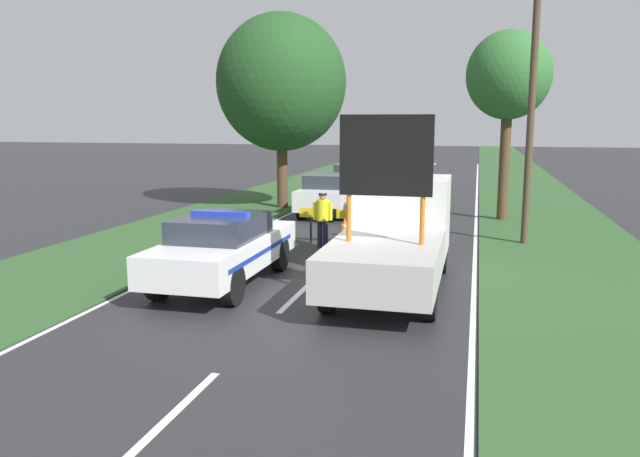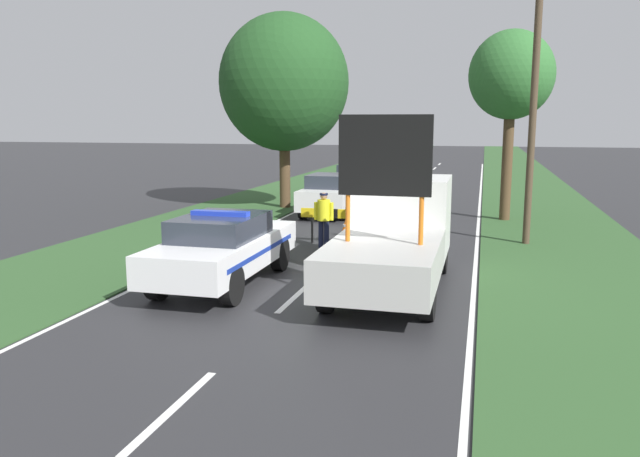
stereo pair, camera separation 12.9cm
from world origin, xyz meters
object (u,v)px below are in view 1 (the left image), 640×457
road_barrier (355,216)px  traffic_cone_centre_front (345,227)px  police_car (224,247)px  queued_car_van_white (329,194)px  work_truck (395,233)px  roadside_tree_near_right (281,83)px  roadside_tree_near_left (509,77)px  traffic_cone_near_police (232,247)px  queued_car_sedan_silver (357,179)px  utility_pole (533,88)px  pedestrian_civilian (367,212)px  police_officer (323,215)px

road_barrier → traffic_cone_centre_front: bearing=119.5°
police_car → queued_car_van_white: police_car is taller
work_truck → roadside_tree_near_right: roadside_tree_near_right is taller
roadside_tree_near_left → traffic_cone_near_police: bearing=-131.6°
queued_car_sedan_silver → queued_car_van_white: bearing=90.6°
utility_pole → pedestrian_civilian: bearing=-158.0°
queued_car_sedan_silver → roadside_tree_near_left: size_ratio=0.67×
police_car → queued_car_sedan_silver: size_ratio=1.09×
traffic_cone_centre_front → roadside_tree_near_right: 8.26m
pedestrian_civilian → queued_car_van_white: 6.39m
traffic_cone_centre_front → queued_car_sedan_silver: queued_car_sedan_silver is taller
police_car → traffic_cone_centre_front: 6.44m
police_car → roadside_tree_near_left: 13.08m
work_truck → roadside_tree_near_right: (-6.02, 11.00, 3.88)m
police_car → roadside_tree_near_right: size_ratio=0.63×
road_barrier → queued_car_sedan_silver: bearing=106.4°
roadside_tree_near_left → police_officer: bearing=-128.2°
pedestrian_civilian → roadside_tree_near_right: roadside_tree_near_right is taller
traffic_cone_near_police → roadside_tree_near_left: (7.10, 7.99, 4.77)m
pedestrian_civilian → traffic_cone_near_police: size_ratio=3.66×
queued_car_van_white → road_barrier: bearing=110.7°
work_truck → pedestrian_civilian: size_ratio=3.28×
police_officer → queued_car_sedan_silver: size_ratio=0.35×
traffic_cone_near_police → queued_car_sedan_silver: (0.73, 13.59, 0.59)m
pedestrian_civilian → traffic_cone_centre_front: (-0.99, 1.72, -0.75)m
traffic_cone_near_police → traffic_cone_centre_front: bearing=56.9°
police_car → police_officer: size_ratio=3.12×
work_truck → utility_pole: bearing=-122.9°
pedestrian_civilian → roadside_tree_near_right: size_ratio=0.23×
police_car → road_barrier: size_ratio=1.48×
queued_car_van_white → roadside_tree_near_right: roadside_tree_near_right is taller
police_officer → queued_car_van_white: size_ratio=0.39×
police_officer → roadside_tree_near_left: roadside_tree_near_left is taller
traffic_cone_near_police → roadside_tree_near_left: size_ratio=0.07×
queued_car_sedan_silver → roadside_tree_near_right: roadside_tree_near_right is taller
work_truck → police_officer: size_ratio=3.74×
police_officer → roadside_tree_near_left: bearing=-149.5°
police_car → queued_car_sedan_silver: bearing=88.5°
police_car → police_officer: (1.11, 4.36, 0.11)m
police_car → work_truck: work_truck is taller
police_car → pedestrian_civilian: bearing=60.8°
roadside_tree_near_right → work_truck: bearing=-61.3°
traffic_cone_centre_front → utility_pole: utility_pole is taller
roadside_tree_near_right → queued_car_van_white: bearing=-32.6°
work_truck → roadside_tree_near_left: (2.57, 9.83, 3.89)m
roadside_tree_near_right → traffic_cone_centre_front: bearing=-56.1°
road_barrier → traffic_cone_near_police: 3.65m
traffic_cone_near_police → utility_pole: utility_pole is taller
traffic_cone_near_police → queued_car_sedan_silver: bearing=86.9°
utility_pole → traffic_cone_near_police: bearing=-155.0°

